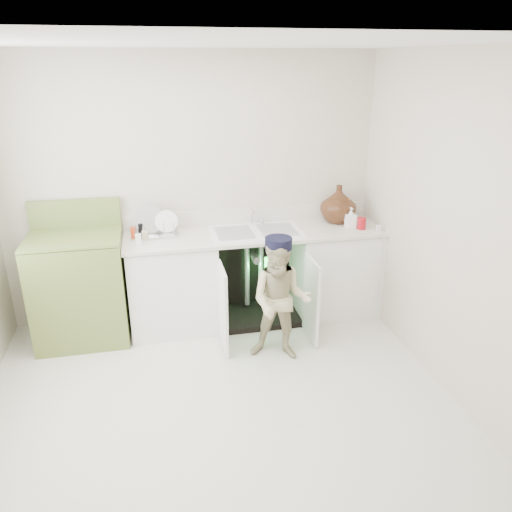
{
  "coord_description": "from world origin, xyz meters",
  "views": [
    {
      "loc": [
        -0.38,
        -3.12,
        2.41
      ],
      "look_at": [
        0.44,
        0.7,
        0.86
      ],
      "focal_mm": 35.0,
      "sensor_mm": 36.0,
      "label": 1
    }
  ],
  "objects": [
    {
      "name": "ground",
      "position": [
        0.0,
        0.0,
        0.0
      ],
      "size": [
        3.5,
        3.5,
        0.0
      ],
      "primitive_type": "plane",
      "color": "beige",
      "rests_on": "ground"
    },
    {
      "name": "room_shell",
      "position": [
        0.0,
        0.0,
        1.25
      ],
      "size": [
        6.0,
        5.5,
        1.26
      ],
      "color": "#BEB7A3",
      "rests_on": "ground"
    },
    {
      "name": "counter_run",
      "position": [
        0.59,
        1.21,
        0.48
      ],
      "size": [
        2.44,
        1.02,
        1.27
      ],
      "color": "white",
      "rests_on": "ground"
    },
    {
      "name": "avocado_stove",
      "position": [
        -1.07,
        1.18,
        0.51
      ],
      "size": [
        0.8,
        0.65,
        1.24
      ],
      "color": "olive",
      "rests_on": "ground"
    },
    {
      "name": "repair_worker",
      "position": [
        0.6,
        0.47,
        0.54
      ],
      "size": [
        0.63,
        0.68,
        1.08
      ],
      "rotation": [
        0.0,
        0.0,
        -0.37
      ],
      "color": "#C7BC8F",
      "rests_on": "ground"
    }
  ]
}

